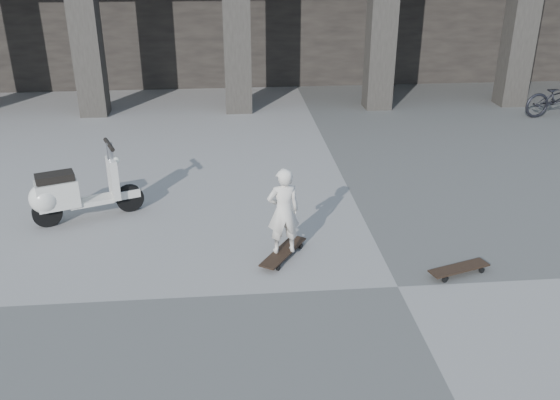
{
  "coord_description": "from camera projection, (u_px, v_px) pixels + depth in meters",
  "views": [
    {
      "loc": [
        -2.08,
        -6.27,
        4.09
      ],
      "look_at": [
        -1.38,
        1.39,
        0.65
      ],
      "focal_mm": 38.0,
      "sensor_mm": 36.0,
      "label": 1
    }
  ],
  "objects": [
    {
      "name": "child",
      "position": [
        283.0,
        211.0,
        7.95
      ],
      "size": [
        0.48,
        0.35,
        1.22
      ],
      "primitive_type": "imported",
      "rotation": [
        0.0,
        0.0,
        3.27
      ],
      "color": "silver",
      "rests_on": "longboard"
    },
    {
      "name": "longboard",
      "position": [
        283.0,
        252.0,
        8.2
      ],
      "size": [
        0.73,
        0.96,
        0.1
      ],
      "rotation": [
        0.0,
        0.0,
        1.0
      ],
      "color": "black",
      "rests_on": "ground"
    },
    {
      "name": "scooter",
      "position": [
        67.0,
        194.0,
        9.07
      ],
      "size": [
        1.64,
        0.87,
        1.2
      ],
      "rotation": [
        0.0,
        0.0,
        0.36
      ],
      "color": "black",
      "rests_on": "ground"
    },
    {
      "name": "skateboard_spare",
      "position": [
        459.0,
        269.0,
        7.8
      ],
      "size": [
        0.88,
        0.47,
        0.1
      ],
      "rotation": [
        0.0,
        0.0,
        0.31
      ],
      "color": "black",
      "rests_on": "ground"
    },
    {
      "name": "bicycle",
      "position": [
        559.0,
        97.0,
        14.49
      ],
      "size": [
        1.86,
        0.85,
        0.94
      ],
      "primitive_type": "imported",
      "rotation": [
        0.0,
        0.0,
        1.7
      ],
      "color": "black",
      "rests_on": "ground"
    },
    {
      "name": "ground",
      "position": [
        398.0,
        287.0,
        7.54
      ],
      "size": [
        90.0,
        90.0,
        0.0
      ],
      "primitive_type": "plane",
      "color": "#4C4C49",
      "rests_on": "ground"
    }
  ]
}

